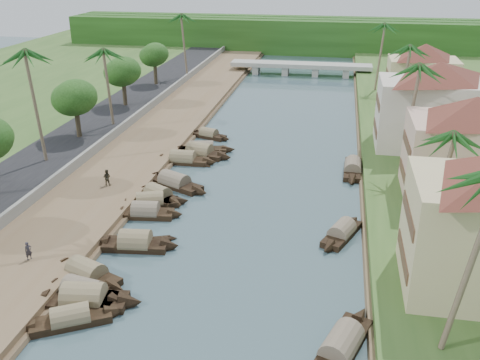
# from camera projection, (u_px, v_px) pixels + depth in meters

# --- Properties ---
(ground) EXTENTS (220.00, 220.00, 0.00)m
(ground) POSITION_uv_depth(u_px,v_px,m) (228.00, 262.00, 42.70)
(ground) COLOR #3D545B
(ground) RESTS_ON ground
(left_bank) EXTENTS (10.00, 180.00, 0.80)m
(left_bank) POSITION_uv_depth(u_px,v_px,m) (130.00, 157.00, 63.31)
(left_bank) COLOR brown
(left_bank) RESTS_ON ground
(right_bank) EXTENTS (16.00, 180.00, 1.20)m
(right_bank) POSITION_uv_depth(u_px,v_px,m) (439.00, 177.00, 57.37)
(right_bank) COLOR #325220
(right_bank) RESTS_ON ground
(road) EXTENTS (8.00, 180.00, 1.40)m
(road) POSITION_uv_depth(u_px,v_px,m) (64.00, 151.00, 64.62)
(road) COLOR black
(road) RESTS_ON ground
(retaining_wall) EXTENTS (0.40, 180.00, 1.10)m
(retaining_wall) POSITION_uv_depth(u_px,v_px,m) (96.00, 148.00, 63.65)
(retaining_wall) COLOR slate
(retaining_wall) RESTS_ON left_bank
(treeline) EXTENTS (120.00, 14.00, 8.00)m
(treeline) POSITION_uv_depth(u_px,v_px,m) (310.00, 35.00, 131.58)
(treeline) COLOR #1B3E11
(treeline) RESTS_ON ground
(bridge) EXTENTS (28.00, 4.00, 2.40)m
(bridge) POSITION_uv_depth(u_px,v_px,m) (301.00, 66.00, 107.14)
(bridge) COLOR #999A90
(bridge) RESTS_ON ground
(building_mid) EXTENTS (14.11, 14.11, 9.70)m
(building_mid) POSITION_uv_depth(u_px,v_px,m) (469.00, 147.00, 49.61)
(building_mid) COLOR tan
(building_mid) RESTS_ON right_bank
(building_far) EXTENTS (15.59, 15.59, 10.20)m
(building_far) POSITION_uv_depth(u_px,v_px,m) (435.00, 105.00, 62.34)
(building_far) COLOR beige
(building_far) RESTS_ON right_bank
(building_distant) EXTENTS (12.62, 12.62, 9.20)m
(building_distant) POSITION_uv_depth(u_px,v_px,m) (422.00, 74.00, 80.46)
(building_distant) COLOR #C4BB84
(building_distant) RESTS_ON right_bank
(sampan_1) EXTENTS (8.62, 3.00, 2.48)m
(sampan_1) POSITION_uv_depth(u_px,v_px,m) (84.00, 299.00, 37.35)
(sampan_1) COLOR black
(sampan_1) RESTS_ON ground
(sampan_2) EXTENTS (7.10, 4.92, 1.97)m
(sampan_2) POSITION_uv_depth(u_px,v_px,m) (71.00, 319.00, 35.36)
(sampan_2) COLOR black
(sampan_2) RESTS_ON ground
(sampan_3) EXTENTS (8.06, 3.13, 2.14)m
(sampan_3) POSITION_uv_depth(u_px,v_px,m) (83.00, 292.00, 38.17)
(sampan_3) COLOR black
(sampan_3) RESTS_ON ground
(sampan_4) EXTENTS (8.06, 4.73, 2.27)m
(sampan_4) POSITION_uv_depth(u_px,v_px,m) (87.00, 274.00, 40.31)
(sampan_4) COLOR black
(sampan_4) RESTS_ON ground
(sampan_5) EXTENTS (7.69, 2.68, 2.39)m
(sampan_5) POSITION_uv_depth(u_px,v_px,m) (136.00, 243.00, 44.54)
(sampan_5) COLOR black
(sampan_5) RESTS_ON ground
(sampan_6) EXTENTS (7.37, 2.51, 2.17)m
(sampan_6) POSITION_uv_depth(u_px,v_px,m) (146.00, 213.00, 49.84)
(sampan_6) COLOR black
(sampan_6) RESTS_ON ground
(sampan_7) EXTENTS (7.74, 3.82, 2.06)m
(sampan_7) POSITION_uv_depth(u_px,v_px,m) (150.00, 202.00, 51.96)
(sampan_7) COLOR black
(sampan_7) RESTS_ON ground
(sampan_8) EXTENTS (6.85, 4.89, 2.16)m
(sampan_8) POSITION_uv_depth(u_px,v_px,m) (158.00, 195.00, 53.34)
(sampan_8) COLOR black
(sampan_8) RESTS_ON ground
(sampan_9) EXTENTS (8.97, 5.57, 2.29)m
(sampan_9) POSITION_uv_depth(u_px,v_px,m) (175.00, 183.00, 56.31)
(sampan_9) COLOR black
(sampan_9) RESTS_ON ground
(sampan_10) EXTENTS (8.33, 2.09, 2.28)m
(sampan_10) POSITION_uv_depth(u_px,v_px,m) (183.00, 160.00, 62.57)
(sampan_10) COLOR black
(sampan_10) RESTS_ON ground
(sampan_11) EXTENTS (8.79, 3.67, 2.44)m
(sampan_11) POSITION_uv_depth(u_px,v_px,m) (200.00, 153.00, 64.75)
(sampan_11) COLOR black
(sampan_11) RESTS_ON ground
(sampan_12) EXTENTS (8.68, 3.17, 2.05)m
(sampan_12) POSITION_uv_depth(u_px,v_px,m) (201.00, 149.00, 65.98)
(sampan_12) COLOR black
(sampan_12) RESTS_ON ground
(sampan_13) EXTENTS (6.64, 3.50, 1.85)m
(sampan_13) POSITION_uv_depth(u_px,v_px,m) (209.00, 135.00, 71.06)
(sampan_13) COLOR black
(sampan_13) RESTS_ON ground
(sampan_14) EXTENTS (4.80, 9.33, 2.25)m
(sampan_14) POSITION_uv_depth(u_px,v_px,m) (341.00, 347.00, 32.87)
(sampan_14) COLOR black
(sampan_14) RESTS_ON ground
(sampan_15) EXTENTS (4.25, 7.58, 2.05)m
(sampan_15) POSITION_uv_depth(u_px,v_px,m) (342.00, 233.00, 46.25)
(sampan_15) COLOR black
(sampan_15) RESTS_ON ground
(sampan_16) EXTENTS (2.08, 9.06, 2.20)m
(sampan_16) POSITION_uv_depth(u_px,v_px,m) (353.00, 168.00, 60.03)
(sampan_16) COLOR black
(sampan_16) RESTS_ON ground
(canoe_1) EXTENTS (4.31, 2.20, 0.70)m
(canoe_1) POSITION_uv_depth(u_px,v_px,m) (152.00, 240.00, 45.68)
(canoe_1) COLOR black
(canoe_1) RESTS_ON ground
(canoe_2) EXTENTS (5.34, 2.54, 0.78)m
(canoe_2) POSITION_uv_depth(u_px,v_px,m) (192.00, 163.00, 62.55)
(canoe_2) COLOR black
(canoe_2) RESTS_ON ground
(palm_0) EXTENTS (3.20, 3.20, 12.83)m
(palm_0) POSITION_uv_depth(u_px,v_px,m) (478.00, 177.00, 27.22)
(palm_0) COLOR #77664F
(palm_0) RESTS_ON ground
(palm_1) EXTENTS (3.20, 3.20, 10.16)m
(palm_1) POSITION_uv_depth(u_px,v_px,m) (444.00, 136.00, 41.46)
(palm_1) COLOR #77664F
(palm_1) RESTS_ON ground
(palm_2) EXTENTS (3.20, 3.20, 12.76)m
(palm_2) POSITION_uv_depth(u_px,v_px,m) (414.00, 68.00, 53.23)
(palm_2) COLOR #77664F
(palm_2) RESTS_ON ground
(palm_3) EXTENTS (3.20, 3.20, 12.06)m
(palm_3) POSITION_uv_depth(u_px,v_px,m) (407.00, 48.00, 68.43)
(palm_3) COLOR #77664F
(palm_3) RESTS_ON ground
(palm_5) EXTENTS (3.20, 3.20, 13.54)m
(palm_5) POSITION_uv_depth(u_px,v_px,m) (29.00, 54.00, 55.14)
(palm_5) COLOR #77664F
(palm_5) RESTS_ON ground
(palm_6) EXTENTS (3.20, 3.20, 11.41)m
(palm_6) POSITION_uv_depth(u_px,v_px,m) (106.00, 52.00, 68.48)
(palm_6) COLOR #77664F
(palm_6) RESTS_ON ground
(palm_7) EXTENTS (3.20, 3.20, 12.37)m
(palm_7) POSITION_uv_depth(u_px,v_px,m) (382.00, 26.00, 86.90)
(palm_7) COLOR #77664F
(palm_7) RESTS_ON ground
(palm_8) EXTENTS (3.20, 3.20, 12.58)m
(palm_8) POSITION_uv_depth(u_px,v_px,m) (184.00, 17.00, 96.10)
(palm_8) COLOR #77664F
(palm_8) RESTS_ON ground
(tree_3) EXTENTS (5.13, 5.13, 7.10)m
(tree_3) POSITION_uv_depth(u_px,v_px,m) (75.00, 98.00, 65.44)
(tree_3) COLOR #483C29
(tree_3) RESTS_ON ground
(tree_4) EXTENTS (5.01, 5.01, 7.12)m
(tree_4) POSITION_uv_depth(u_px,v_px,m) (123.00, 72.00, 79.37)
(tree_4) COLOR #483C29
(tree_4) RESTS_ON ground
(tree_5) EXTENTS (4.53, 4.53, 6.95)m
(tree_5) POSITION_uv_depth(u_px,v_px,m) (154.00, 55.00, 92.36)
(tree_5) COLOR #483C29
(tree_5) RESTS_ON ground
(tree_6) EXTENTS (4.31, 4.31, 6.75)m
(tree_6) POSITION_uv_depth(u_px,v_px,m) (479.00, 107.00, 62.47)
(tree_6) COLOR #483C29
(tree_6) RESTS_ON ground
(person_near) EXTENTS (0.60, 0.65, 1.50)m
(person_near) POSITION_uv_depth(u_px,v_px,m) (28.00, 251.00, 41.24)
(person_near) COLOR #29272F
(person_near) RESTS_ON left_bank
(person_far) EXTENTS (0.82, 0.64, 1.68)m
(person_far) POSITION_uv_depth(u_px,v_px,m) (107.00, 177.00, 54.50)
(person_far) COLOR #302D21
(person_far) RESTS_ON left_bank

